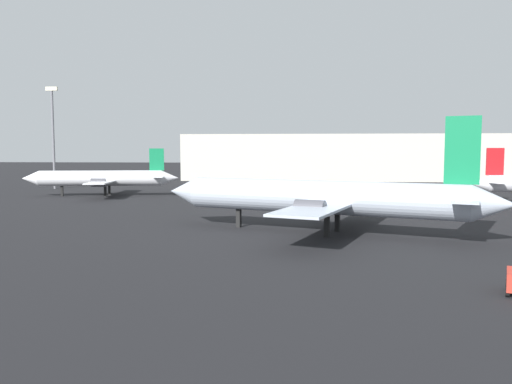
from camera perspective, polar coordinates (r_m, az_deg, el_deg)
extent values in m
cylinder|color=#B2BCCC|center=(48.12, 7.23, -0.58)|extent=(26.53, 12.12, 3.21)
cone|color=#B2BCCC|center=(54.67, -8.22, 0.06)|extent=(4.41, 4.21, 3.21)
cone|color=#B2BCCC|center=(45.93, 25.73, -1.28)|extent=(4.41, 4.21, 3.21)
cube|color=#B2BCCC|center=(47.78, 8.77, -1.22)|extent=(11.77, 22.71, 0.21)
cube|color=#B2BCCC|center=(45.91, 22.98, -0.79)|extent=(4.53, 7.75, 0.14)
cube|color=#147F4C|center=(45.73, 22.60, 4.45)|extent=(2.77, 1.21, 5.78)
cylinder|color=#4C4C54|center=(43.97, 6.21, -1.92)|extent=(3.05, 2.41, 1.60)
cylinder|color=#4C4C54|center=(52.12, 9.21, -0.90)|extent=(3.05, 2.41, 1.60)
cube|color=black|center=(51.66, -1.99, -3.03)|extent=(0.57, 0.57, 1.90)
cube|color=black|center=(46.36, 8.13, -3.98)|extent=(0.57, 0.57, 1.90)
cube|color=black|center=(49.74, 9.31, -3.39)|extent=(0.57, 0.57, 1.90)
cone|color=white|center=(80.22, 24.25, 0.87)|extent=(3.12, 2.91, 2.54)
cube|color=white|center=(81.05, 25.39, 1.05)|extent=(2.91, 7.09, 0.13)
cube|color=red|center=(81.12, 25.73, 3.17)|extent=(2.63, 0.61, 4.00)
cylinder|color=white|center=(90.41, -17.36, 1.52)|extent=(20.99, 6.00, 2.66)
cone|color=white|center=(93.81, -24.45, 1.42)|extent=(3.31, 3.09, 2.66)
cone|color=white|center=(88.48, -9.84, 1.61)|extent=(3.31, 3.09, 2.66)
cube|color=white|center=(90.20, -16.71, 1.28)|extent=(6.39, 19.27, 0.19)
cube|color=white|center=(88.66, -11.04, 1.77)|extent=(2.94, 6.83, 0.13)
cube|color=#147F4C|center=(88.60, -11.32, 3.69)|extent=(2.52, 0.64, 3.83)
cylinder|color=#4C4C54|center=(86.84, -17.62, 1.04)|extent=(2.56, 1.78, 1.42)
cylinder|color=#4C4C54|center=(93.86, -16.61, 1.33)|extent=(2.56, 1.78, 1.42)
cube|color=black|center=(92.29, -21.36, 0.09)|extent=(0.45, 0.45, 1.80)
cube|color=black|center=(88.79, -16.90, 0.04)|extent=(0.45, 0.45, 1.80)
cube|color=black|center=(91.86, -16.47, 0.20)|extent=(0.45, 0.45, 1.80)
cylinder|color=black|center=(30.97, 26.89, -10.13)|extent=(0.41, 0.63, 0.60)
cylinder|color=black|center=(32.60, 26.88, -9.39)|extent=(0.41, 0.63, 0.60)
cylinder|color=slate|center=(110.77, -22.22, 5.53)|extent=(0.50, 0.50, 20.06)
cube|color=#F2EACC|center=(111.45, -22.40, 10.90)|extent=(2.40, 0.50, 0.80)
cube|color=beige|center=(136.97, 11.74, 3.92)|extent=(93.46, 18.96, 12.07)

